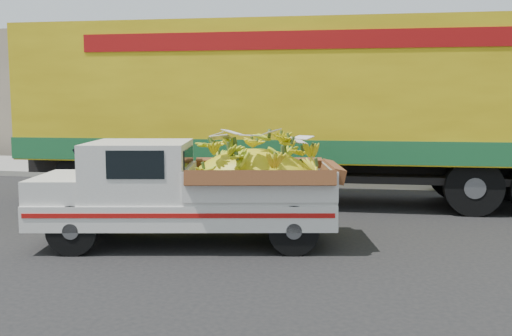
# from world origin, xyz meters

# --- Properties ---
(ground) EXTENTS (100.00, 100.00, 0.00)m
(ground) POSITION_xyz_m (0.00, 0.00, 0.00)
(ground) COLOR black
(ground) RESTS_ON ground
(curb) EXTENTS (60.00, 0.25, 0.15)m
(curb) POSITION_xyz_m (0.00, 7.06, 0.07)
(curb) COLOR gray
(curb) RESTS_ON ground
(sidewalk) EXTENTS (60.00, 4.00, 0.14)m
(sidewalk) POSITION_xyz_m (0.00, 9.16, 0.07)
(sidewalk) COLOR gray
(sidewalk) RESTS_ON ground
(building_left) EXTENTS (18.00, 6.00, 5.00)m
(building_left) POSITION_xyz_m (-8.00, 15.06, 2.50)
(building_left) COLOR gray
(building_left) RESTS_ON ground
(pickup_truck) EXTENTS (4.74, 2.65, 1.57)m
(pickup_truck) POSITION_xyz_m (-1.62, 0.68, 0.85)
(pickup_truck) COLOR black
(pickup_truck) RESTS_ON ground
(semi_trailer) EXTENTS (12.04, 3.44, 3.80)m
(semi_trailer) POSITION_xyz_m (-0.90, 4.62, 2.12)
(semi_trailer) COLOR black
(semi_trailer) RESTS_ON ground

